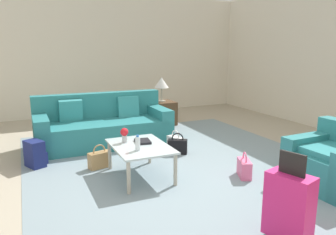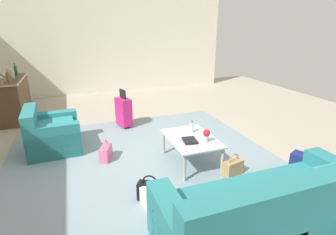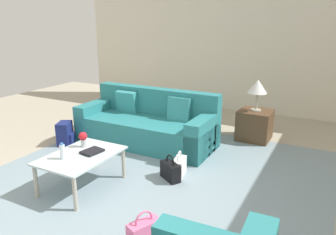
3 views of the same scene
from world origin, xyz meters
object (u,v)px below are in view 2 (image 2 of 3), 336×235
Objects in this scene: wine_glass_rightmost at (10,71)px; wine_glass_leftmost at (1,78)px; water_bottle at (192,127)px; handbag_black at (150,191)px; flower_vase at (206,134)px; handbag_white at (151,200)px; coffee_table_book at (190,140)px; wine_bottle_green at (16,70)px; coffee_table at (191,141)px; wine_bottle_amber at (8,77)px; handbag_pink at (106,153)px; wine_bottle_clear at (12,73)px; armchair at (50,135)px; couch at (275,216)px; suitcase_magenta at (124,111)px; handbag_tan at (233,167)px; bar_console at (11,98)px; wine_glass_right_of_centre at (7,73)px; backpack_navy at (301,168)px; wine_glass_left_of_centre at (4,76)px.

wine_glass_leftmost is at bearing -178.73° from wine_glass_rightmost.
handbag_black is (-0.90, 1.00, -0.41)m from water_bottle.
handbag_white is at bearing 121.15° from flower_vase.
wine_bottle_green is (4.08, 2.90, 0.62)m from coffee_table_book.
wine_bottle_amber reaches higher than coffee_table.
wine_bottle_green is at bearing 43.79° from coffee_table_book.
handbag_black is 1.34m from handbag_pink.
handbag_black is at bearing -153.77° from wine_bottle_clear.
armchair is at bearing -160.84° from wine_glass_rightmost.
flower_vase is at bearing -145.71° from coffee_table.
suitcase_magenta is (3.80, 0.80, 0.05)m from couch.
wine_glass_leftmost is 5.07m from handbag_tan.
wine_bottle_clear reaches higher than wine_glass_leftmost.
coffee_table is 2.85× the size of handbag_pink.
armchair is 2.50m from handbag_white.
wine_bottle_clear is at bearing 20.11° from armchair.
bar_console is 5.44× the size of wine_bottle_amber.
wine_glass_right_of_centre is at bearing 42.77° from water_bottle.
backpack_navy is at bearing -136.73° from wine_glass_right_of_centre.
water_bottle is 4.56m from wine_bottle_clear.
coffee_table is at bearing 52.11° from backpack_navy.
wine_bottle_green reaches higher than water_bottle.
couch reaches higher than handbag_pink.
bar_console reaches higher than flower_vase.
couch is 6.60× the size of handbag_white.
water_bottle is at bearing -134.04° from wine_glass_left_of_centre.
suitcase_magenta reaches higher than handbag_pink.
handbag_tan is 1.42m from handbag_white.
handbag_white is (-2.88, 0.24, -0.23)m from suitcase_magenta.
coffee_table is at bearing -160.71° from suitcase_magenta.
wine_glass_rightmost is at bearing 0.22° from wine_glass_left_of_centre.
handbag_white is (-0.31, 1.38, 0.00)m from handbag_tan.
coffee_table_book is 4.34m from wine_glass_leftmost.
wine_glass_leftmost is 0.39× the size of backpack_navy.
suitcase_magenta is (2.12, 0.62, -0.11)m from coffee_table_book.
handbag_black is (-4.39, -2.23, -0.95)m from wine_glass_right_of_centre.
armchair is at bearing 54.37° from handbag_tan.
suitcase_magenta is 2.37× the size of handbag_tan.
wine_glass_left_of_centre is at bearing -179.78° from wine_glass_rightmost.
handbag_tan is at bearing -140.12° from wine_bottle_clear.
wine_bottle_clear reaches higher than suitcase_magenta.
bar_console is 4.90m from handbag_white.
handbag_black is at bearing -151.04° from wine_glass_left_of_centre.
wine_glass_rightmost is 4.04m from handbag_pink.
suitcase_magenta reaches higher than coffee_table_book.
handbag_pink is (-2.93, -1.69, -0.96)m from wine_bottle_clear.
coffee_table_book is at bearing 150.64° from water_bottle.
bar_console is at bearing 57.99° from suitcase_magenta.
handbag_tan is (-4.09, -3.41, -0.96)m from wine_bottle_clear.
wine_bottle_green reaches higher than suitcase_magenta.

